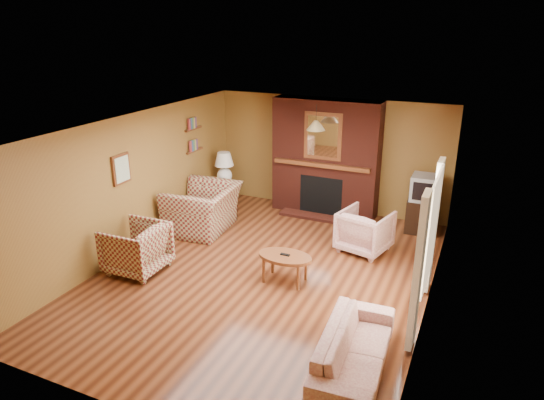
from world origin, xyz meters
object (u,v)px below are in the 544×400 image
at_px(tv_stand, 422,216).
at_px(crt_tv, 426,188).
at_px(side_table, 225,194).
at_px(coffee_table, 285,259).
at_px(plaid_loveseat, 203,209).
at_px(floral_armchair, 365,231).
at_px(floral_sofa, 354,350).
at_px(plaid_armchair, 136,248).
at_px(fireplace, 326,159).
at_px(table_lamp, 224,166).

relative_size(tv_stand, crt_tv, 1.23).
bearing_deg(side_table, coffee_table, -45.54).
xyz_separation_m(plaid_loveseat, crt_tv, (3.90, 1.66, 0.45)).
bearing_deg(coffee_table, side_table, 134.46).
relative_size(floral_armchair, tv_stand, 1.28).
height_order(plaid_loveseat, tv_stand, plaid_loveseat).
height_order(plaid_loveseat, floral_sofa, plaid_loveseat).
height_order(plaid_armchair, floral_sofa, plaid_armchair).
bearing_deg(plaid_armchair, fireplace, 151.75).
distance_m(tv_stand, crt_tv, 0.56).
bearing_deg(plaid_loveseat, table_lamp, -174.27).
height_order(fireplace, floral_sofa, fireplace).
xyz_separation_m(fireplace, table_lamp, (-2.10, -0.53, -0.26)).
xyz_separation_m(floral_sofa, table_lamp, (-4.00, 4.09, 0.66)).
bearing_deg(floral_armchair, plaid_armchair, 49.00).
bearing_deg(plaid_armchair, table_lamp, -177.87).
bearing_deg(side_table, plaid_loveseat, -79.20).
distance_m(floral_armchair, side_table, 3.47).
bearing_deg(floral_armchair, table_lamp, -1.84).
height_order(plaid_loveseat, side_table, plaid_loveseat).
height_order(fireplace, floral_armchair, fireplace).
xyz_separation_m(coffee_table, table_lamp, (-2.48, 2.52, 0.53)).
bearing_deg(table_lamp, crt_tv, 4.74).
distance_m(table_lamp, crt_tv, 4.16).
relative_size(plaid_loveseat, plaid_armchair, 1.53).
relative_size(fireplace, table_lamp, 3.53).
bearing_deg(side_table, tv_stand, 4.82).
bearing_deg(side_table, plaid_armchair, -87.30).
distance_m(floral_armchair, crt_tv, 1.60).
relative_size(floral_sofa, tv_stand, 2.77).
relative_size(fireplace, plaid_loveseat, 1.78).
height_order(plaid_armchair, tv_stand, plaid_armchair).
xyz_separation_m(tv_stand, crt_tv, (0.00, -0.01, 0.56)).
distance_m(side_table, tv_stand, 4.17).
bearing_deg(coffee_table, crt_tv, 59.76).
relative_size(floral_sofa, table_lamp, 2.64).
bearing_deg(tv_stand, table_lamp, -177.57).
relative_size(plaid_loveseat, side_table, 2.50).
distance_m(fireplace, floral_sofa, 5.08).
bearing_deg(floral_armchair, plaid_loveseat, 20.71).
distance_m(coffee_table, side_table, 3.54).
xyz_separation_m(plaid_loveseat, plaid_armchair, (-0.10, -1.87, -0.04)).
bearing_deg(plaid_armchair, floral_armchair, 124.50).
distance_m(plaid_armchair, coffee_table, 2.42).
height_order(plaid_armchair, table_lamp, table_lamp).
relative_size(floral_armchair, coffee_table, 0.97).
bearing_deg(crt_tv, table_lamp, -175.26).
height_order(coffee_table, side_table, side_table).
bearing_deg(table_lamp, plaid_armchair, -87.30).
xyz_separation_m(plaid_armchair, tv_stand, (4.00, 3.53, -0.08)).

